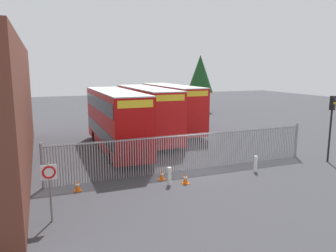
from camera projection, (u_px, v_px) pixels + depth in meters
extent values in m
plane|color=#3D3D42|center=(150.00, 142.00, 26.87)|extent=(100.00, 100.00, 0.00)
cylinder|color=gray|center=(42.00, 167.00, 16.31)|extent=(0.06, 0.06, 2.20)
cylinder|color=gray|center=(45.00, 167.00, 16.36)|extent=(0.06, 0.06, 2.20)
cylinder|color=gray|center=(48.00, 167.00, 16.41)|extent=(0.06, 0.06, 2.20)
cylinder|color=gray|center=(51.00, 166.00, 16.46)|extent=(0.06, 0.06, 2.20)
cylinder|color=gray|center=(54.00, 166.00, 16.51)|extent=(0.06, 0.06, 2.20)
cylinder|color=gray|center=(57.00, 166.00, 16.56)|extent=(0.06, 0.06, 2.20)
cylinder|color=gray|center=(60.00, 165.00, 16.61)|extent=(0.06, 0.06, 2.20)
cylinder|color=gray|center=(62.00, 165.00, 16.66)|extent=(0.06, 0.06, 2.20)
cylinder|color=gray|center=(65.00, 165.00, 16.71)|extent=(0.06, 0.06, 2.20)
cylinder|color=gray|center=(68.00, 165.00, 16.76)|extent=(0.06, 0.06, 2.20)
cylinder|color=gray|center=(71.00, 164.00, 16.81)|extent=(0.06, 0.06, 2.20)
cylinder|color=gray|center=(74.00, 164.00, 16.86)|extent=(0.06, 0.06, 2.20)
cylinder|color=gray|center=(76.00, 164.00, 16.91)|extent=(0.06, 0.06, 2.20)
cylinder|color=gray|center=(79.00, 163.00, 16.96)|extent=(0.06, 0.06, 2.20)
cylinder|color=gray|center=(82.00, 163.00, 17.01)|extent=(0.06, 0.06, 2.20)
cylinder|color=gray|center=(85.00, 163.00, 17.07)|extent=(0.06, 0.06, 2.20)
cylinder|color=gray|center=(87.00, 163.00, 17.12)|extent=(0.06, 0.06, 2.20)
cylinder|color=gray|center=(90.00, 162.00, 17.17)|extent=(0.06, 0.06, 2.20)
cylinder|color=gray|center=(93.00, 162.00, 17.22)|extent=(0.06, 0.06, 2.20)
cylinder|color=gray|center=(95.00, 162.00, 17.27)|extent=(0.06, 0.06, 2.20)
cylinder|color=gray|center=(98.00, 161.00, 17.32)|extent=(0.06, 0.06, 2.20)
cylinder|color=gray|center=(100.00, 161.00, 17.37)|extent=(0.06, 0.06, 2.20)
cylinder|color=gray|center=(103.00, 161.00, 17.42)|extent=(0.06, 0.06, 2.20)
cylinder|color=gray|center=(106.00, 161.00, 17.47)|extent=(0.06, 0.06, 2.20)
cylinder|color=gray|center=(108.00, 160.00, 17.52)|extent=(0.06, 0.06, 2.20)
cylinder|color=gray|center=(111.00, 160.00, 17.57)|extent=(0.06, 0.06, 2.20)
cylinder|color=gray|center=(113.00, 160.00, 17.62)|extent=(0.06, 0.06, 2.20)
cylinder|color=gray|center=(116.00, 160.00, 17.67)|extent=(0.06, 0.06, 2.20)
cylinder|color=gray|center=(118.00, 159.00, 17.72)|extent=(0.06, 0.06, 2.20)
cylinder|color=gray|center=(121.00, 159.00, 17.77)|extent=(0.06, 0.06, 2.20)
cylinder|color=gray|center=(123.00, 159.00, 17.82)|extent=(0.06, 0.06, 2.20)
cylinder|color=gray|center=(126.00, 159.00, 17.87)|extent=(0.06, 0.06, 2.20)
cylinder|color=gray|center=(128.00, 158.00, 17.92)|extent=(0.06, 0.06, 2.20)
cylinder|color=gray|center=(131.00, 158.00, 17.97)|extent=(0.06, 0.06, 2.20)
cylinder|color=gray|center=(133.00, 158.00, 18.02)|extent=(0.06, 0.06, 2.20)
cylinder|color=gray|center=(136.00, 158.00, 18.08)|extent=(0.06, 0.06, 2.20)
cylinder|color=gray|center=(138.00, 157.00, 18.13)|extent=(0.06, 0.06, 2.20)
cylinder|color=gray|center=(140.00, 157.00, 18.18)|extent=(0.06, 0.06, 2.20)
cylinder|color=gray|center=(143.00, 157.00, 18.23)|extent=(0.06, 0.06, 2.20)
cylinder|color=gray|center=(145.00, 157.00, 18.28)|extent=(0.06, 0.06, 2.20)
cylinder|color=gray|center=(147.00, 156.00, 18.33)|extent=(0.06, 0.06, 2.20)
cylinder|color=gray|center=(150.00, 156.00, 18.38)|extent=(0.06, 0.06, 2.20)
cylinder|color=gray|center=(152.00, 156.00, 18.43)|extent=(0.06, 0.06, 2.20)
cylinder|color=gray|center=(154.00, 156.00, 18.48)|extent=(0.06, 0.06, 2.20)
cylinder|color=gray|center=(157.00, 155.00, 18.53)|extent=(0.06, 0.06, 2.20)
cylinder|color=gray|center=(159.00, 155.00, 18.58)|extent=(0.06, 0.06, 2.20)
cylinder|color=gray|center=(161.00, 155.00, 18.63)|extent=(0.06, 0.06, 2.20)
cylinder|color=gray|center=(164.00, 155.00, 18.68)|extent=(0.06, 0.06, 2.20)
cylinder|color=gray|center=(166.00, 154.00, 18.73)|extent=(0.06, 0.06, 2.20)
cylinder|color=gray|center=(168.00, 154.00, 18.78)|extent=(0.06, 0.06, 2.20)
cylinder|color=gray|center=(170.00, 154.00, 18.83)|extent=(0.06, 0.06, 2.20)
cylinder|color=gray|center=(173.00, 154.00, 18.88)|extent=(0.06, 0.06, 2.20)
cylinder|color=gray|center=(175.00, 154.00, 18.93)|extent=(0.06, 0.06, 2.20)
cylinder|color=gray|center=(177.00, 153.00, 18.98)|extent=(0.06, 0.06, 2.20)
cylinder|color=gray|center=(179.00, 153.00, 19.03)|extent=(0.06, 0.06, 2.20)
cylinder|color=gray|center=(181.00, 153.00, 19.08)|extent=(0.06, 0.06, 2.20)
cylinder|color=gray|center=(183.00, 153.00, 19.14)|extent=(0.06, 0.06, 2.20)
cylinder|color=gray|center=(186.00, 152.00, 19.19)|extent=(0.06, 0.06, 2.20)
cylinder|color=gray|center=(188.00, 152.00, 19.24)|extent=(0.06, 0.06, 2.20)
cylinder|color=gray|center=(190.00, 152.00, 19.29)|extent=(0.06, 0.06, 2.20)
cylinder|color=gray|center=(192.00, 152.00, 19.34)|extent=(0.06, 0.06, 2.20)
cylinder|color=gray|center=(194.00, 152.00, 19.39)|extent=(0.06, 0.06, 2.20)
cylinder|color=gray|center=(196.00, 151.00, 19.44)|extent=(0.06, 0.06, 2.20)
cylinder|color=gray|center=(198.00, 151.00, 19.49)|extent=(0.06, 0.06, 2.20)
cylinder|color=gray|center=(200.00, 151.00, 19.54)|extent=(0.06, 0.06, 2.20)
cylinder|color=gray|center=(202.00, 151.00, 19.59)|extent=(0.06, 0.06, 2.20)
cylinder|color=gray|center=(204.00, 150.00, 19.64)|extent=(0.06, 0.06, 2.20)
cylinder|color=gray|center=(206.00, 150.00, 19.69)|extent=(0.06, 0.06, 2.20)
cylinder|color=gray|center=(208.00, 150.00, 19.74)|extent=(0.06, 0.06, 2.20)
cylinder|color=gray|center=(210.00, 150.00, 19.79)|extent=(0.06, 0.06, 2.20)
cylinder|color=gray|center=(212.00, 150.00, 19.84)|extent=(0.06, 0.06, 2.20)
cylinder|color=gray|center=(214.00, 149.00, 19.89)|extent=(0.06, 0.06, 2.20)
cylinder|color=gray|center=(216.00, 149.00, 19.94)|extent=(0.06, 0.06, 2.20)
cylinder|color=gray|center=(218.00, 149.00, 19.99)|extent=(0.06, 0.06, 2.20)
cylinder|color=gray|center=(220.00, 149.00, 20.04)|extent=(0.06, 0.06, 2.20)
cylinder|color=gray|center=(222.00, 149.00, 20.09)|extent=(0.06, 0.06, 2.20)
cylinder|color=gray|center=(224.00, 148.00, 20.15)|extent=(0.06, 0.06, 2.20)
cylinder|color=gray|center=(226.00, 148.00, 20.20)|extent=(0.06, 0.06, 2.20)
cylinder|color=gray|center=(228.00, 148.00, 20.25)|extent=(0.06, 0.06, 2.20)
cylinder|color=gray|center=(230.00, 148.00, 20.30)|extent=(0.06, 0.06, 2.20)
cylinder|color=gray|center=(232.00, 148.00, 20.35)|extent=(0.06, 0.06, 2.20)
cylinder|color=gray|center=(234.00, 147.00, 20.40)|extent=(0.06, 0.06, 2.20)
cylinder|color=gray|center=(236.00, 147.00, 20.45)|extent=(0.06, 0.06, 2.20)
cylinder|color=gray|center=(238.00, 147.00, 20.50)|extent=(0.06, 0.06, 2.20)
cylinder|color=gray|center=(239.00, 147.00, 20.55)|extent=(0.06, 0.06, 2.20)
cylinder|color=gray|center=(241.00, 147.00, 20.60)|extent=(0.06, 0.06, 2.20)
cylinder|color=gray|center=(243.00, 146.00, 20.65)|extent=(0.06, 0.06, 2.20)
cylinder|color=gray|center=(245.00, 146.00, 20.70)|extent=(0.06, 0.06, 2.20)
cylinder|color=gray|center=(247.00, 146.00, 20.75)|extent=(0.06, 0.06, 2.20)
cylinder|color=gray|center=(249.00, 146.00, 20.80)|extent=(0.06, 0.06, 2.20)
cylinder|color=gray|center=(250.00, 146.00, 20.85)|extent=(0.06, 0.06, 2.20)
cylinder|color=gray|center=(252.00, 146.00, 20.90)|extent=(0.06, 0.06, 2.20)
cylinder|color=gray|center=(254.00, 145.00, 20.95)|extent=(0.06, 0.06, 2.20)
cylinder|color=gray|center=(256.00, 145.00, 21.00)|extent=(0.06, 0.06, 2.20)
cylinder|color=gray|center=(258.00, 145.00, 21.05)|extent=(0.06, 0.06, 2.20)
cylinder|color=gray|center=(259.00, 145.00, 21.10)|extent=(0.06, 0.06, 2.20)
cylinder|color=gray|center=(261.00, 145.00, 21.15)|extent=(0.06, 0.06, 2.20)
cylinder|color=gray|center=(263.00, 144.00, 21.21)|extent=(0.06, 0.06, 2.20)
cylinder|color=gray|center=(265.00, 144.00, 21.26)|extent=(0.06, 0.06, 2.20)
cylinder|color=gray|center=(266.00, 144.00, 21.31)|extent=(0.06, 0.06, 2.20)
cylinder|color=gray|center=(268.00, 144.00, 21.36)|extent=(0.06, 0.06, 2.20)
cylinder|color=gray|center=(270.00, 144.00, 21.41)|extent=(0.06, 0.06, 2.20)
cylinder|color=gray|center=(272.00, 144.00, 21.46)|extent=(0.06, 0.06, 2.20)
cylinder|color=gray|center=(273.00, 143.00, 21.51)|extent=(0.06, 0.06, 2.20)
cylinder|color=gray|center=(275.00, 143.00, 21.56)|extent=(0.06, 0.06, 2.20)
cylinder|color=gray|center=(277.00, 143.00, 21.61)|extent=(0.06, 0.06, 2.20)
cylinder|color=gray|center=(278.00, 143.00, 21.66)|extent=(0.06, 0.06, 2.20)
cylinder|color=gray|center=(280.00, 143.00, 21.71)|extent=(0.06, 0.06, 2.20)
cylinder|color=gray|center=(282.00, 142.00, 21.76)|extent=(0.06, 0.06, 2.20)
cylinder|color=gray|center=(283.00, 142.00, 21.81)|extent=(0.06, 0.06, 2.20)
cylinder|color=gray|center=(285.00, 142.00, 21.86)|extent=(0.06, 0.06, 2.20)
cylinder|color=gray|center=(287.00, 142.00, 21.91)|extent=(0.06, 0.06, 2.20)
cylinder|color=gray|center=(288.00, 142.00, 21.96)|extent=(0.06, 0.06, 2.20)
cylinder|color=gray|center=(290.00, 142.00, 22.01)|extent=(0.06, 0.06, 2.20)
cylinder|color=gray|center=(292.00, 141.00, 22.06)|extent=(0.06, 0.06, 2.20)
cylinder|color=gray|center=(293.00, 141.00, 22.11)|extent=(0.06, 0.06, 2.20)
cylinder|color=gray|center=(295.00, 141.00, 22.16)|extent=(0.06, 0.06, 2.20)
cylinder|color=gray|center=(296.00, 141.00, 22.22)|extent=(0.06, 0.06, 2.20)
cylinder|color=gray|center=(189.00, 135.00, 19.08)|extent=(16.31, 0.07, 0.07)
cylinder|color=gray|center=(42.00, 166.00, 16.29)|extent=(0.14, 0.14, 2.35)
cylinder|color=gray|center=(296.00, 140.00, 22.20)|extent=(0.14, 0.14, 2.35)
cube|color=#B70C0C|center=(116.00, 119.00, 23.75)|extent=(2.50, 10.80, 4.00)
cube|color=black|center=(116.00, 130.00, 23.89)|extent=(2.54, 10.37, 0.90)
cube|color=black|center=(115.00, 103.00, 23.54)|extent=(2.54, 10.37, 0.90)
cube|color=yellow|center=(135.00, 104.00, 18.56)|extent=(2.12, 0.12, 0.44)
cube|color=silver|center=(115.00, 91.00, 23.39)|extent=(2.50, 10.80, 0.08)
cylinder|color=black|center=(111.00, 156.00, 20.60)|extent=(0.30, 1.04, 1.04)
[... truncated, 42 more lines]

